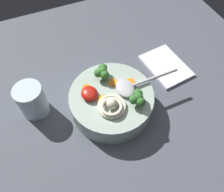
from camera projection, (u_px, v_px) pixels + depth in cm
name	position (u px, v px, depth cm)	size (l,w,h in cm)	color
table_slab	(122.00, 107.00, 63.33)	(98.07, 98.07, 3.73)	#474C56
soup_bowl	(112.00, 102.00, 58.27)	(21.27, 21.27, 6.12)	#9EB2A3
noodle_pile	(112.00, 106.00, 53.10)	(7.62, 7.47, 3.06)	beige
soup_spoon	(131.00, 87.00, 56.32)	(6.05, 17.23, 1.60)	#B7B7BC
chili_sauce_dollop	(89.00, 93.00, 55.02)	(4.50, 4.05, 2.03)	#B2190F
broccoli_floret_center	(138.00, 98.00, 52.80)	(4.46, 3.84, 3.53)	#7A9E60
broccoli_floret_rear	(102.00, 72.00, 57.24)	(4.53, 3.90, 3.58)	#7A9E60
carrot_slice_near_spoon	(87.00, 88.00, 56.95)	(2.32, 2.32, 0.41)	orange
carrot_slice_extra_b	(113.00, 82.00, 57.76)	(2.15, 2.15, 0.66)	orange
carrot_slice_extra_a	(103.00, 100.00, 54.84)	(2.57, 2.57, 0.57)	orange
carrot_slice_far	(131.00, 82.00, 57.81)	(2.24, 2.24, 0.64)	orange
drinking_glass	(32.00, 100.00, 56.94)	(7.03, 7.03, 9.12)	silver
folded_napkin	(166.00, 66.00, 68.94)	(14.57, 10.58, 0.80)	white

